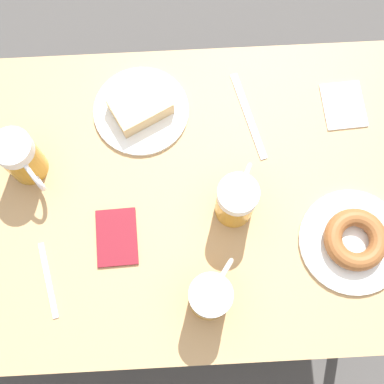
# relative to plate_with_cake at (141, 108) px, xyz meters

# --- Properties ---
(ground_plane) EXTENTS (8.00, 8.00, 0.00)m
(ground_plane) POSITION_rel_plate_with_cake_xyz_m (-0.21, -0.11, -0.73)
(ground_plane) COLOR #474442
(table) EXTENTS (0.73, 1.01, 0.71)m
(table) POSITION_rel_plate_with_cake_xyz_m (-0.21, -0.11, -0.08)
(table) COLOR tan
(table) RESTS_ON ground_plane
(plate_with_cake) EXTENTS (0.22, 0.22, 0.05)m
(plate_with_cake) POSITION_rel_plate_with_cake_xyz_m (0.00, 0.00, 0.00)
(plate_with_cake) COLOR white
(plate_with_cake) RESTS_ON table
(plate_with_donut) EXTENTS (0.23, 0.23, 0.05)m
(plate_with_donut) POSITION_rel_plate_with_cake_xyz_m (-0.33, -0.45, 0.00)
(plate_with_donut) COLOR white
(plate_with_donut) RESTS_ON table
(beer_mug_left) EXTENTS (0.13, 0.08, 0.14)m
(beer_mug_left) POSITION_rel_plate_with_cake_xyz_m (-0.24, -0.20, 0.05)
(beer_mug_left) COLOR #C68C23
(beer_mug_left) RESTS_ON table
(beer_mug_center) EXTENTS (0.12, 0.10, 0.14)m
(beer_mug_center) POSITION_rel_plate_with_cake_xyz_m (-0.13, 0.25, 0.05)
(beer_mug_center) COLOR #C68C23
(beer_mug_center) RESTS_ON table
(beer_mug_right) EXTENTS (0.12, 0.10, 0.14)m
(beer_mug_right) POSITION_rel_plate_with_cake_xyz_m (-0.44, -0.13, 0.05)
(beer_mug_right) COLOR #C68C23
(beer_mug_right) RESTS_ON table
(napkin_folded) EXTENTS (0.12, 0.10, 0.00)m
(napkin_folded) POSITION_rel_plate_with_cake_xyz_m (-0.01, -0.47, -0.02)
(napkin_folded) COLOR white
(napkin_folded) RESTS_ON table
(fork) EXTENTS (0.16, 0.05, 0.00)m
(fork) POSITION_rel_plate_with_cake_xyz_m (-0.38, 0.21, -0.02)
(fork) COLOR silver
(fork) RESTS_ON table
(knife) EXTENTS (0.22, 0.07, 0.00)m
(knife) POSITION_rel_plate_with_cake_xyz_m (-0.02, -0.25, -0.02)
(knife) COLOR silver
(knife) RESTS_ON table
(passport_near_edge) EXTENTS (0.13, 0.09, 0.01)m
(passport_near_edge) POSITION_rel_plate_with_cake_xyz_m (-0.30, 0.06, -0.02)
(passport_near_edge) COLOR maroon
(passport_near_edge) RESTS_ON table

